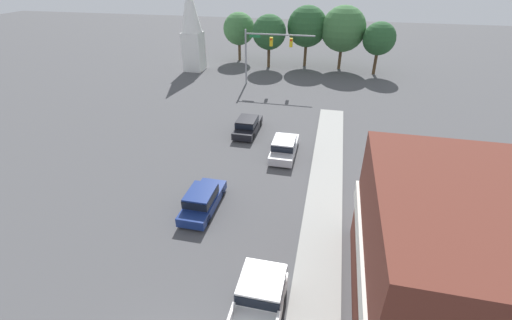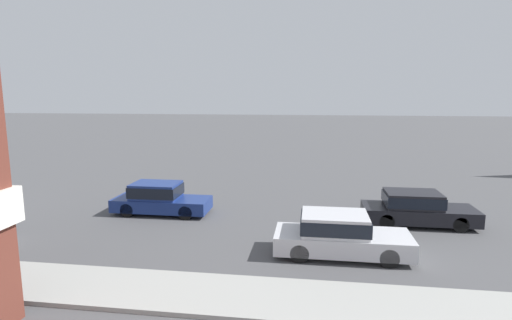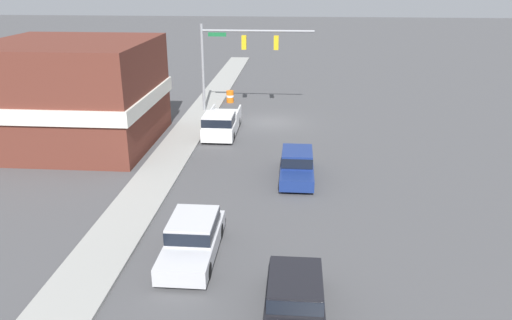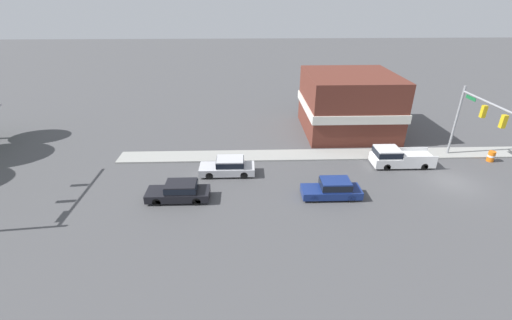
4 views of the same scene
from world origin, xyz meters
TOP-DOWN VIEW (x-y plane):
  - ground_plane at (0.00, 0.00)m, footprint 200.00×200.00m
  - sidewalk_curb at (5.70, 0.00)m, footprint 2.40×60.00m
  - near_signal_assembly at (2.81, -2.60)m, footprint 8.72×0.49m
  - car_lead at (-1.95, 10.78)m, footprint 1.76×4.66m
  - car_second_ahead at (-1.93, 22.78)m, footprint 1.85×4.86m
  - car_oncoming at (2.09, 19.15)m, footprint 1.90×4.84m
  - pickup_truck_parked at (3.27, 3.56)m, footprint 2.06×5.56m
  - construction_barrel at (3.90, -5.88)m, footprint 0.65×0.65m
  - corner_brick_building at (12.35, 5.89)m, footprint 10.19×10.02m

SIDE VIEW (x-z plane):
  - ground_plane at x=0.00m, z-range 0.00..0.00m
  - sidewalk_curb at x=5.70m, z-range 0.00..0.14m
  - construction_barrel at x=3.90m, z-range 0.01..1.03m
  - car_second_ahead at x=-1.93m, z-range 0.03..1.52m
  - car_lead at x=-1.95m, z-range 0.03..1.55m
  - car_oncoming at x=2.09m, z-range 0.03..1.58m
  - pickup_truck_parked at x=3.27m, z-range -0.01..1.78m
  - corner_brick_building at x=12.35m, z-range -0.03..6.57m
  - near_signal_assembly at x=2.81m, z-range 1.61..8.52m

